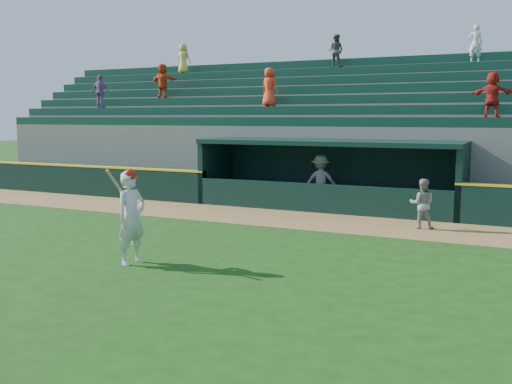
# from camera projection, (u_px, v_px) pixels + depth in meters

# --- Properties ---
(ground) EXTENTS (120.00, 120.00, 0.00)m
(ground) POSITION_uv_depth(u_px,v_px,m) (228.00, 253.00, 13.85)
(ground) COLOR #184310
(ground) RESTS_ON ground
(warning_track) EXTENTS (40.00, 3.00, 0.01)m
(warning_track) POSITION_uv_depth(u_px,v_px,m) (300.00, 220.00, 18.24)
(warning_track) COLOR olive
(warning_track) RESTS_ON ground
(field_wall_left) EXTENTS (15.50, 0.30, 1.20)m
(field_wall_left) POSITION_uv_depth(u_px,v_px,m) (51.00, 179.00, 24.84)
(field_wall_left) COLOR black
(field_wall_left) RESTS_ON ground
(wall_stripe_left) EXTENTS (15.50, 0.32, 0.06)m
(wall_stripe_left) POSITION_uv_depth(u_px,v_px,m) (50.00, 165.00, 24.76)
(wall_stripe_left) COLOR yellow
(wall_stripe_left) RESTS_ON field_wall_left
(dugout_player_front) EXTENTS (0.82, 0.69, 1.48)m
(dugout_player_front) POSITION_uv_depth(u_px,v_px,m) (422.00, 204.00, 16.78)
(dugout_player_front) COLOR gray
(dugout_player_front) RESTS_ON ground
(dugout_player_inside) EXTENTS (1.38, 1.02, 1.91)m
(dugout_player_inside) POSITION_uv_depth(u_px,v_px,m) (321.00, 181.00, 20.81)
(dugout_player_inside) COLOR #A9A9A4
(dugout_player_inside) RESTS_ON ground
(dugout) EXTENTS (9.40, 2.80, 2.46)m
(dugout) POSITION_uv_depth(u_px,v_px,m) (331.00, 170.00, 20.85)
(dugout) COLOR slate
(dugout) RESTS_ON ground
(stands) EXTENTS (34.50, 6.25, 7.04)m
(stands) POSITION_uv_depth(u_px,v_px,m) (364.00, 137.00, 24.80)
(stands) COLOR slate
(stands) RESTS_ON ground
(batter_at_plate) EXTENTS (0.64, 0.87, 2.16)m
(batter_at_plate) POSITION_uv_depth(u_px,v_px,m) (131.00, 217.00, 12.70)
(batter_at_plate) COLOR silver
(batter_at_plate) RESTS_ON ground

